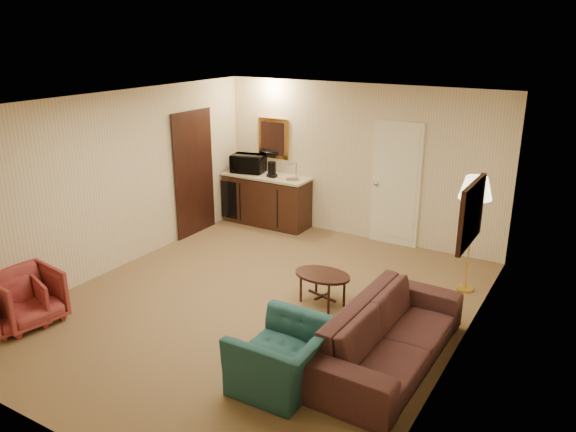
% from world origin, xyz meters
% --- Properties ---
extents(ground, '(6.00, 6.00, 0.00)m').
position_xyz_m(ground, '(0.00, 0.00, 0.00)').
color(ground, brown).
rests_on(ground, ground).
extents(room_walls, '(5.02, 6.01, 2.61)m').
position_xyz_m(room_walls, '(-0.10, 0.77, 1.72)').
color(room_walls, '#C5B094').
rests_on(room_walls, ground).
extents(wetbar_cabinet, '(1.64, 0.58, 0.92)m').
position_xyz_m(wetbar_cabinet, '(-1.65, 2.72, 0.46)').
color(wetbar_cabinet, '#32180F').
rests_on(wetbar_cabinet, ground).
extents(sofa, '(0.71, 2.31, 0.90)m').
position_xyz_m(sofa, '(1.95, -0.42, 0.45)').
color(sofa, black).
rests_on(sofa, ground).
extents(teal_armchair, '(0.66, 1.00, 0.86)m').
position_xyz_m(teal_armchair, '(1.18, -1.34, 0.43)').
color(teal_armchair, '#1C4346').
rests_on(teal_armchair, ground).
extents(rose_chair_near, '(0.72, 0.75, 0.62)m').
position_xyz_m(rose_chair_near, '(-2.15, -2.00, 0.31)').
color(rose_chair_near, '#993832').
rests_on(rose_chair_near, ground).
extents(rose_chair_far, '(0.77, 0.81, 0.74)m').
position_xyz_m(rose_chair_far, '(-2.15, -1.85, 0.37)').
color(rose_chair_far, '#993832').
rests_on(rose_chair_far, ground).
extents(coffee_table, '(0.85, 0.68, 0.43)m').
position_xyz_m(coffee_table, '(0.70, 0.41, 0.22)').
color(coffee_table, black).
rests_on(coffee_table, ground).
extents(floor_lamp, '(0.44, 0.44, 1.62)m').
position_xyz_m(floor_lamp, '(2.20, 1.79, 0.81)').
color(floor_lamp, gold).
rests_on(floor_lamp, ground).
extents(waste_bin, '(0.27, 0.27, 0.26)m').
position_xyz_m(waste_bin, '(-1.00, 2.65, 0.13)').
color(waste_bin, black).
rests_on(waste_bin, ground).
extents(microwave, '(0.65, 0.44, 0.40)m').
position_xyz_m(microwave, '(-2.06, 2.74, 1.12)').
color(microwave, black).
rests_on(microwave, wetbar_cabinet).
extents(coffee_maker, '(0.17, 0.17, 0.28)m').
position_xyz_m(coffee_maker, '(-1.50, 2.67, 1.06)').
color(coffee_maker, black).
rests_on(coffee_maker, wetbar_cabinet).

